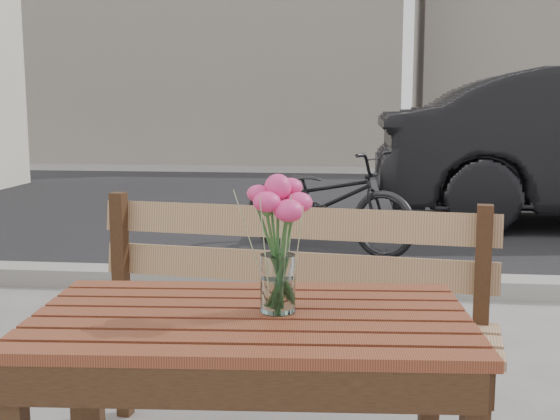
{
  "coord_description": "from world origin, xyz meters",
  "views": [
    {
      "loc": [
        0.19,
        -1.58,
        1.25
      ],
      "look_at": [
        -0.01,
        0.25,
        0.97
      ],
      "focal_mm": 45.0,
      "sensor_mm": 36.0,
      "label": 1
    }
  ],
  "objects": [
    {
      "name": "street",
      "position": [
        0.0,
        5.06,
        0.03
      ],
      "size": [
        30.0,
        8.12,
        0.12
      ],
      "color": "black",
      "rests_on": "ground"
    },
    {
      "name": "main_table",
      "position": [
        -0.08,
        0.18,
        0.59
      ],
      "size": [
        1.18,
        0.74,
        0.7
      ],
      "rotation": [
        0.0,
        0.0,
        0.07
      ],
      "color": "maroon",
      "rests_on": "ground"
    },
    {
      "name": "main_bench",
      "position": [
        -0.06,
        0.85,
        0.56
      ],
      "size": [
        1.54,
        0.63,
        0.93
      ],
      "rotation": [
        0.0,
        0.0,
        -0.13
      ],
      "color": "olive",
      "rests_on": "ground"
    },
    {
      "name": "main_vase",
      "position": [
        -0.01,
        0.2,
        0.93
      ],
      "size": [
        0.2,
        0.2,
        0.36
      ],
      "color": "white",
      "rests_on": "main_table"
    },
    {
      "name": "bicycle",
      "position": [
        -0.07,
        4.31,
        0.43
      ],
      "size": [
        1.73,
        1.3,
        0.87
      ],
      "primitive_type": "imported",
      "rotation": [
        0.0,
        0.0,
        1.07
      ],
      "color": "black",
      "rests_on": "ground"
    }
  ]
}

